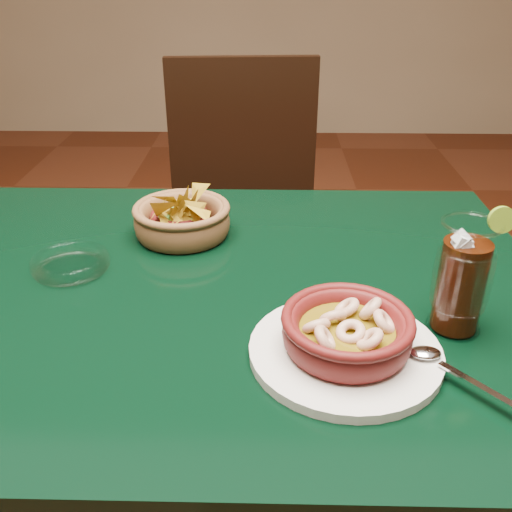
{
  "coord_description": "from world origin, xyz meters",
  "views": [
    {
      "loc": [
        0.16,
        -0.76,
        1.2
      ],
      "look_at": [
        0.14,
        -0.02,
        0.81
      ],
      "focal_mm": 40.0,
      "sensor_mm": 36.0,
      "label": 1
    }
  ],
  "objects_px": {
    "dining_chair": "(245,222)",
    "cola_drink": "(462,279)",
    "dining_table": "(171,335)",
    "shrimp_plate": "(347,336)",
    "chip_basket": "(182,220)"
  },
  "relations": [
    {
      "from": "dining_chair",
      "to": "cola_drink",
      "type": "bearing_deg",
      "value": -68.64
    },
    {
      "from": "dining_table",
      "to": "dining_chair",
      "type": "distance_m",
      "value": 0.73
    },
    {
      "from": "dining_chair",
      "to": "shrimp_plate",
      "type": "relative_size",
      "value": 3.17
    },
    {
      "from": "dining_table",
      "to": "shrimp_plate",
      "type": "bearing_deg",
      "value": -34.3
    },
    {
      "from": "shrimp_plate",
      "to": "chip_basket",
      "type": "distance_m",
      "value": 0.43
    },
    {
      "from": "shrimp_plate",
      "to": "cola_drink",
      "type": "xyz_separation_m",
      "value": [
        0.15,
        0.07,
        0.05
      ]
    },
    {
      "from": "dining_chair",
      "to": "chip_basket",
      "type": "bearing_deg",
      "value": -99.28
    },
    {
      "from": "shrimp_plate",
      "to": "cola_drink",
      "type": "bearing_deg",
      "value": 23.09
    },
    {
      "from": "shrimp_plate",
      "to": "cola_drink",
      "type": "relative_size",
      "value": 1.69
    },
    {
      "from": "shrimp_plate",
      "to": "chip_basket",
      "type": "height_order",
      "value": "chip_basket"
    },
    {
      "from": "dining_table",
      "to": "shrimp_plate",
      "type": "height_order",
      "value": "shrimp_plate"
    },
    {
      "from": "dining_table",
      "to": "dining_chair",
      "type": "relative_size",
      "value": 1.25
    },
    {
      "from": "dining_table",
      "to": "shrimp_plate",
      "type": "relative_size",
      "value": 3.96
    },
    {
      "from": "dining_table",
      "to": "chip_basket",
      "type": "distance_m",
      "value": 0.21
    },
    {
      "from": "chip_basket",
      "to": "cola_drink",
      "type": "height_order",
      "value": "cola_drink"
    }
  ]
}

